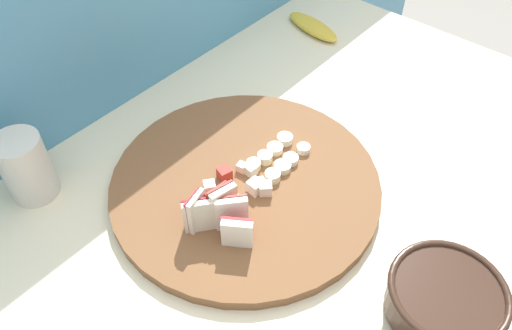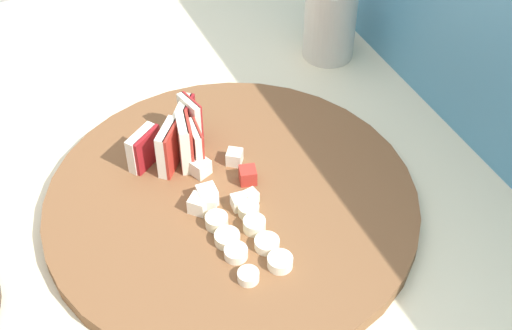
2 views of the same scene
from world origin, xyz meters
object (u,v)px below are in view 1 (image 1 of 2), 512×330
Objects in this scene: apple_wedge_fan at (218,213)px; apple_dice_pile at (243,184)px; cutting_board at (245,184)px; banana_slice_rows at (278,158)px; banana_peel at (313,26)px; small_jar at (26,167)px; ceramic_bowl at (444,299)px.

apple_wedge_fan is 0.08m from apple_dice_pile.
banana_slice_rows is (0.07, -0.01, 0.02)m from cutting_board.
banana_peel is 1.32× the size of small_jar.
small_jar reaches higher than banana_slice_rows.
apple_dice_pile reaches higher than banana_slice_rows.
ceramic_bowl is 1.35× the size of small_jar.
apple_wedge_fan is 1.05× the size of apple_dice_pile.
apple_wedge_fan is 0.60m from banana_peel.
banana_slice_rows is 0.34m from ceramic_bowl.
small_jar is at bearing 138.07° from banana_slice_rows.
banana_slice_rows is 0.40m from small_jar.
apple_dice_pile is at bearing -156.27° from banana_peel.
apple_wedge_fan reaches higher than banana_peel.
ceramic_bowl reaches higher than apple_dice_pile.
apple_dice_pile reaches higher than banana_peel.
cutting_board is at bearing 90.37° from ceramic_bowl.
small_jar reaches higher than cutting_board.
ceramic_bowl is 0.71m from banana_peel.
cutting_board is at bearing 28.60° from apple_dice_pile.
ceramic_bowl is at bearing -73.13° from apple_wedge_fan.
banana_slice_rows is (0.16, 0.02, -0.02)m from apple_wedge_fan.
banana_peel is at bearing 22.65° from apple_wedge_fan.
apple_dice_pile is at bearing 15.63° from apple_wedge_fan.
small_jar is at bearing 131.71° from cutting_board.
apple_dice_pile is 0.64× the size of banana_peel.
banana_slice_rows reaches higher than banana_peel.
banana_peel is (0.46, 0.20, 0.00)m from cutting_board.
apple_dice_pile is at bearing -51.20° from small_jar.
cutting_board is at bearing 17.95° from apple_wedge_fan.
apple_dice_pile is (0.08, 0.02, -0.02)m from apple_wedge_fan.
apple_dice_pile reaches higher than cutting_board.
banana_slice_rows is 0.70× the size of ceramic_bowl.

